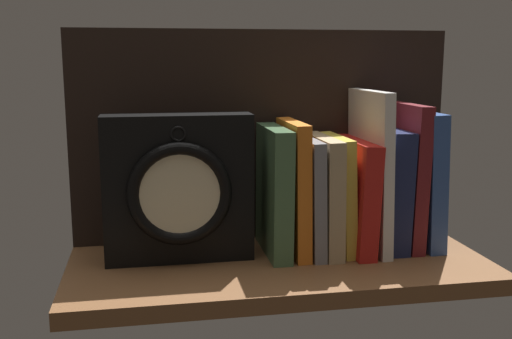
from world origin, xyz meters
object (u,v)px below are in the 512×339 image
(book_yellow_seinlanguage, at_px, (338,193))
(book_maroon_dawkins, at_px, (405,176))
(book_green_romantic, at_px, (275,191))
(book_red_requiem, at_px, (354,194))
(book_navy_bierce, at_px, (386,188))
(book_orange_pandolfini, at_px, (293,187))
(framed_clock, at_px, (179,189))
(book_gray_chess, at_px, (308,195))
(book_white_catcher, at_px, (370,170))
(book_tan_shortstories, at_px, (323,194))
(book_blue_modern, at_px, (421,179))

(book_yellow_seinlanguage, bearing_deg, book_maroon_dawkins, 0.00)
(book_green_romantic, distance_m, book_yellow_seinlanguage, 0.10)
(book_red_requiem, relative_size, book_navy_bierce, 0.91)
(book_orange_pandolfini, bearing_deg, book_yellow_seinlanguage, 0.00)
(book_orange_pandolfini, xyz_separation_m, framed_clock, (-0.18, -0.01, 0.01))
(book_gray_chess, bearing_deg, book_orange_pandolfini, 180.00)
(book_orange_pandolfini, relative_size, book_gray_chess, 1.14)
(book_white_catcher, height_order, book_navy_bierce, book_white_catcher)
(book_green_romantic, relative_size, book_tan_shortstories, 1.09)
(book_navy_bierce, xyz_separation_m, framed_clock, (-0.34, -0.01, 0.02))
(book_maroon_dawkins, bearing_deg, book_yellow_seinlanguage, 180.00)
(book_green_romantic, distance_m, book_maroon_dawkins, 0.22)
(book_navy_bierce, bearing_deg, book_white_catcher, 180.00)
(book_orange_pandolfini, relative_size, book_navy_bierce, 1.08)
(book_red_requiem, height_order, book_blue_modern, book_blue_modern)
(book_navy_bierce, bearing_deg, book_gray_chess, 180.00)
(book_green_romantic, height_order, book_orange_pandolfini, book_orange_pandolfini)
(book_green_romantic, bearing_deg, book_yellow_seinlanguage, 0.00)
(book_tan_shortstories, bearing_deg, book_white_catcher, 0.00)
(book_yellow_seinlanguage, height_order, book_blue_modern, book_blue_modern)
(book_red_requiem, height_order, book_navy_bierce, book_navy_bierce)
(book_yellow_seinlanguage, height_order, framed_clock, framed_clock)
(book_blue_modern, bearing_deg, book_yellow_seinlanguage, 180.00)
(framed_clock, bearing_deg, book_white_catcher, 2.05)
(book_yellow_seinlanguage, height_order, book_white_catcher, book_white_catcher)
(book_red_requiem, distance_m, book_white_catcher, 0.05)
(book_orange_pandolfini, xyz_separation_m, book_gray_chess, (0.02, 0.00, -0.01))
(book_white_catcher, distance_m, book_maroon_dawkins, 0.06)
(book_tan_shortstories, distance_m, book_navy_bierce, 0.11)
(book_tan_shortstories, bearing_deg, book_orange_pandolfini, 180.00)
(book_yellow_seinlanguage, relative_size, book_blue_modern, 0.84)
(book_orange_pandolfini, xyz_separation_m, book_white_catcher, (0.13, 0.00, 0.02))
(book_green_romantic, xyz_separation_m, book_yellow_seinlanguage, (0.10, 0.00, -0.01))
(book_yellow_seinlanguage, bearing_deg, book_green_romantic, 180.00)
(book_white_catcher, bearing_deg, book_red_requiem, 180.00)
(book_green_romantic, relative_size, book_white_catcher, 0.78)
(book_orange_pandolfini, xyz_separation_m, book_blue_modern, (0.22, 0.00, 0.01))
(book_orange_pandolfini, bearing_deg, book_green_romantic, 180.00)
(book_gray_chess, height_order, book_red_requiem, book_gray_chess)
(book_gray_chess, distance_m, book_red_requiem, 0.08)
(book_gray_chess, bearing_deg, book_maroon_dawkins, 0.00)
(book_red_requiem, xyz_separation_m, book_white_catcher, (0.03, 0.00, 0.04))
(book_white_catcher, bearing_deg, book_tan_shortstories, 180.00)
(book_maroon_dawkins, relative_size, book_blue_modern, 1.06)
(book_yellow_seinlanguage, bearing_deg, book_navy_bierce, 0.00)
(book_yellow_seinlanguage, distance_m, book_navy_bierce, 0.08)
(book_blue_modern, xyz_separation_m, framed_clock, (-0.40, -0.01, 0.00))
(book_gray_chess, relative_size, book_navy_bierce, 0.94)
(book_yellow_seinlanguage, bearing_deg, book_blue_modern, 0.00)
(book_green_romantic, distance_m, book_navy_bierce, 0.19)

